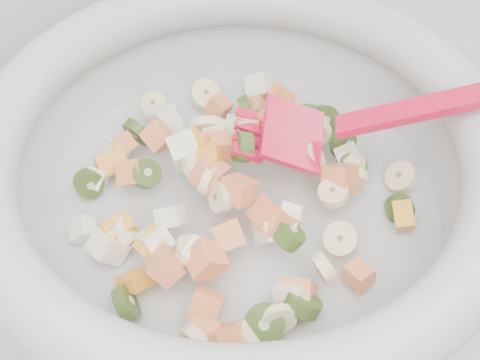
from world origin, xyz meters
TOP-DOWN VIEW (x-y plane):
  - mixing_bowl at (-0.17, 1.50)m, footprint 0.43×0.41m

SIDE VIEW (x-z plane):
  - mixing_bowl at x=-0.17m, z-range 0.89..1.04m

